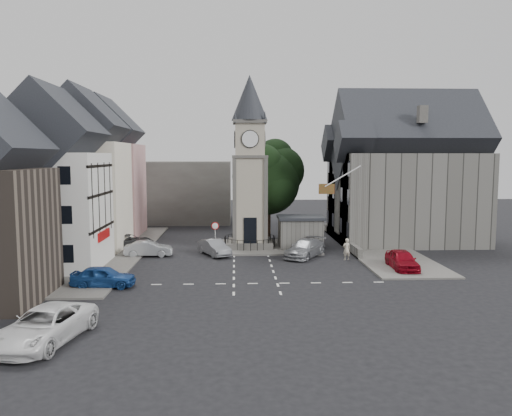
{
  "coord_description": "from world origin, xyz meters",
  "views": [
    {
      "loc": [
        -1.38,
        -39.12,
        8.78
      ],
      "look_at": [
        0.47,
        5.0,
        4.14
      ],
      "focal_mm": 35.0,
      "sensor_mm": 36.0,
      "label": 1
    }
  ],
  "objects_px": {
    "clock_tower": "(250,163)",
    "car_east_red": "(402,260)",
    "car_west_blue": "(103,277)",
    "pedestrian": "(346,249)",
    "stone_shelter": "(300,232)"
  },
  "relations": [
    {
      "from": "stone_shelter",
      "to": "pedestrian",
      "type": "relative_size",
      "value": 2.32
    },
    {
      "from": "car_east_red",
      "to": "pedestrian",
      "type": "height_order",
      "value": "pedestrian"
    },
    {
      "from": "clock_tower",
      "to": "stone_shelter",
      "type": "relative_size",
      "value": 3.78
    },
    {
      "from": "car_west_blue",
      "to": "car_east_red",
      "type": "height_order",
      "value": "car_east_red"
    },
    {
      "from": "clock_tower",
      "to": "car_east_red",
      "type": "distance_m",
      "value": 16.76
    },
    {
      "from": "clock_tower",
      "to": "pedestrian",
      "type": "xyz_separation_m",
      "value": [
        8.0,
        -5.99,
        -7.19
      ]
    },
    {
      "from": "car_east_red",
      "to": "pedestrian",
      "type": "relative_size",
      "value": 2.44
    },
    {
      "from": "car_west_blue",
      "to": "pedestrian",
      "type": "xyz_separation_m",
      "value": [
        18.24,
        8.0,
        0.2
      ]
    },
    {
      "from": "clock_tower",
      "to": "car_east_red",
      "type": "bearing_deg",
      "value": -40.24
    },
    {
      "from": "stone_shelter",
      "to": "car_west_blue",
      "type": "bearing_deg",
      "value": -138.08
    },
    {
      "from": "clock_tower",
      "to": "car_east_red",
      "type": "height_order",
      "value": "clock_tower"
    },
    {
      "from": "clock_tower",
      "to": "car_west_blue",
      "type": "xyz_separation_m",
      "value": [
        -10.24,
        -13.99,
        -7.4
      ]
    },
    {
      "from": "clock_tower",
      "to": "car_west_blue",
      "type": "distance_m",
      "value": 18.85
    },
    {
      "from": "car_east_red",
      "to": "stone_shelter",
      "type": "bearing_deg",
      "value": 127.94
    },
    {
      "from": "clock_tower",
      "to": "car_east_red",
      "type": "xyz_separation_m",
      "value": [
        11.5,
        -9.73,
        -7.35
      ]
    }
  ]
}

